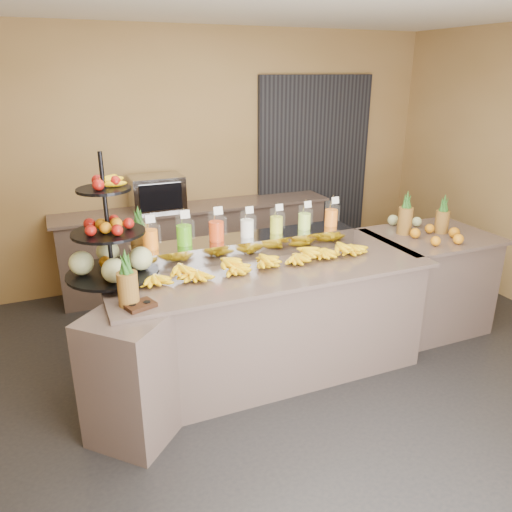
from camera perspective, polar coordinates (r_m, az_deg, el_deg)
ground at (r=4.07m, az=2.97°, el=-14.72°), size 6.00×6.00×0.00m
room_envelope at (r=4.14m, az=1.01°, el=14.00°), size 6.04×5.02×2.82m
buffet_counter at (r=3.98m, az=-0.05°, el=-7.63°), size 2.75×1.25×0.93m
right_counter at (r=5.00m, az=18.85°, el=-2.71°), size 1.08×0.88×0.93m
back_ledge at (r=5.75m, az=-6.71°, el=1.26°), size 3.10×0.55×0.93m
pitcher_tray at (r=4.06m, az=-1.01°, el=1.24°), size 1.85×0.30×0.15m
juice_pitcher_orange_a at (r=3.80m, az=-12.01°, el=2.17°), size 0.12×0.12×0.29m
juice_pitcher_green at (r=3.85m, az=-8.23°, el=2.70°), size 0.12×0.13×0.30m
juice_pitcher_orange_b at (r=3.92m, az=-4.55°, el=3.17°), size 0.12×0.13×0.30m
juice_pitcher_milk at (r=4.01m, az=-1.02°, el=3.49°), size 0.11×0.12×0.27m
juice_pitcher_lemon at (r=4.11m, az=2.35°, el=3.87°), size 0.11×0.11×0.26m
juice_pitcher_lime at (r=4.22m, az=5.56°, el=4.23°), size 0.11×0.11×0.26m
juice_pitcher_orange_c at (r=4.35m, az=8.59°, el=4.63°), size 0.11×0.12×0.27m
banana_heap at (r=3.80m, az=0.75°, el=-0.28°), size 1.83×0.17×0.15m
fruit_stand at (r=3.65m, az=-15.64°, el=0.84°), size 0.80×0.80×0.91m
condiment_caddy at (r=3.26m, az=-13.13°, el=-5.51°), size 0.22×0.19×0.03m
pineapple_left_a at (r=3.25m, az=-14.46°, el=-3.20°), size 0.13×0.13×0.38m
pineapple_left_b at (r=4.02m, az=-13.10°, el=1.89°), size 0.15×0.15×0.44m
right_fruit_pile at (r=4.76m, az=19.17°, el=3.02°), size 0.47×0.45×0.25m
oven_warmer at (r=5.47m, az=-11.28°, el=7.09°), size 0.56×0.39×0.37m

